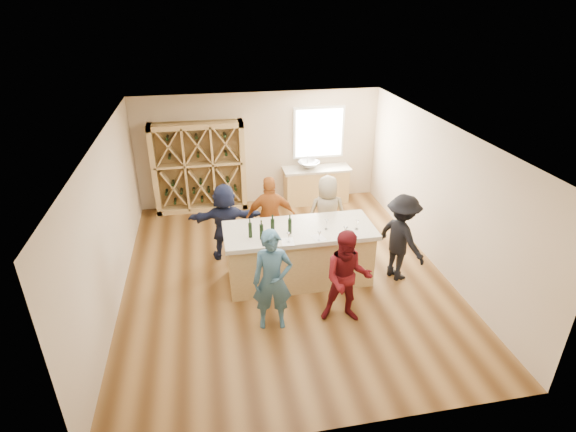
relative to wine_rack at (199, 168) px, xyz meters
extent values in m
cube|color=brown|center=(1.50, -3.27, -1.15)|extent=(6.00, 7.00, 0.10)
cube|color=white|center=(1.50, -3.27, 1.75)|extent=(6.00, 7.00, 0.10)
cube|color=#C4AE8E|center=(1.50, 0.28, 0.30)|extent=(6.00, 0.10, 2.80)
cube|color=#C4AE8E|center=(1.50, -6.82, 0.30)|extent=(6.00, 0.10, 2.80)
cube|color=#C4AE8E|center=(-1.55, -3.27, 0.30)|extent=(0.10, 7.00, 2.80)
cube|color=#C4AE8E|center=(4.55, -3.27, 0.30)|extent=(0.10, 7.00, 2.80)
cube|color=white|center=(3.00, 0.20, 0.65)|extent=(1.30, 0.06, 1.30)
cube|color=white|center=(3.00, 0.17, 0.65)|extent=(1.18, 0.01, 1.18)
cube|color=tan|center=(0.00, 0.00, 0.00)|extent=(2.20, 0.45, 2.20)
cube|color=tan|center=(2.90, -0.07, -0.67)|extent=(1.60, 0.58, 0.86)
cube|color=#C0B59E|center=(2.90, -0.07, -0.21)|extent=(1.70, 0.62, 0.06)
imported|color=silver|center=(2.70, -0.07, -0.09)|extent=(0.54, 0.54, 0.19)
cylinder|color=silver|center=(2.70, 0.11, -0.03)|extent=(0.02, 0.02, 0.30)
cube|color=tan|center=(1.73, -3.47, -0.60)|extent=(2.60, 1.00, 1.00)
cube|color=#C0B59E|center=(1.73, -3.47, -0.06)|extent=(2.72, 1.12, 0.08)
cylinder|color=black|center=(0.83, -3.62, 0.11)|extent=(0.07, 0.07, 0.27)
cylinder|color=black|center=(1.02, -3.73, 0.12)|extent=(0.07, 0.07, 0.28)
cylinder|color=black|center=(1.23, -3.57, 0.12)|extent=(0.08, 0.08, 0.29)
cylinder|color=black|center=(1.53, -3.61, 0.12)|extent=(0.07, 0.07, 0.28)
cone|color=white|center=(1.45, -3.92, 0.07)|extent=(0.08, 0.08, 0.18)
cone|color=white|center=(1.97, -3.96, 0.06)|extent=(0.07, 0.07, 0.17)
cone|color=white|center=(2.45, -3.91, 0.07)|extent=(0.08, 0.08, 0.19)
cone|color=white|center=(2.20, -3.58, 0.08)|extent=(0.09, 0.09, 0.20)
cone|color=white|center=(2.74, -3.68, 0.06)|extent=(0.08, 0.08, 0.16)
cube|color=white|center=(1.44, -3.90, -0.02)|extent=(0.23, 0.30, 0.00)
cube|color=white|center=(1.99, -3.86, -0.02)|extent=(0.26, 0.31, 0.00)
cube|color=white|center=(2.53, -3.84, -0.02)|extent=(0.31, 0.36, 0.00)
imported|color=#335972|center=(1.05, -4.68, -0.24)|extent=(0.67, 0.52, 1.72)
imported|color=#590F14|center=(2.24, -4.75, -0.29)|extent=(0.87, 0.60, 1.63)
imported|color=black|center=(3.60, -3.73, -0.26)|extent=(0.86, 1.20, 1.69)
imported|color=#994C19|center=(1.36, -2.49, -0.24)|extent=(1.03, 0.56, 1.72)
imported|color=gray|center=(2.53, -2.46, -0.28)|extent=(0.84, 0.58, 1.63)
imported|color=#191E38|center=(0.46, -2.40, -0.30)|extent=(1.51, 0.62, 1.59)
camera|label=1|loc=(0.21, -10.42, 3.77)|focal=28.00mm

